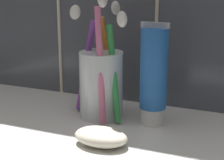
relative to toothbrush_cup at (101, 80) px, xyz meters
The scene contains 4 objects.
sink_counter 9.88cm from the toothbrush_cup, 55.36° to the right, with size 70.78×29.62×2.00cm, color silver.
toothbrush_cup is the anchor object (origin of this frame).
toothpaste_tube 8.21cm from the toothbrush_cup, ahead, with size 4.04×3.85×14.69cm.
soap_bar 11.24cm from the toothbrush_cup, 66.43° to the right, with size 6.99×4.52×2.26cm, color silver.
Camera 1 is at (18.10, -43.08, 22.62)cm, focal length 60.00 mm.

